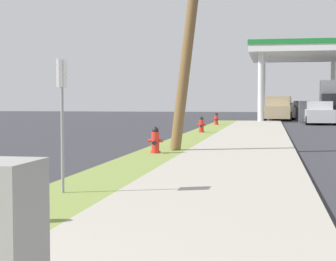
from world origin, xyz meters
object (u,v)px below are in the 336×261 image
at_px(truck_black_on_apron, 334,102).
at_px(fire_hydrant_second, 155,142).
at_px(car_white_by_far_pump, 282,111).
at_px(truck_tan_at_forecourt, 280,109).
at_px(utility_cabinet, 1,246).
at_px(fire_hydrant_fourth, 216,119).
at_px(fire_hydrant_third, 201,125).
at_px(street_sign_post, 62,98).
at_px(car_silver_by_near_pump, 319,114).
at_px(utility_pole_midground, 192,9).

bearing_deg(truck_black_on_apron, fire_hydrant_second, -105.61).
bearing_deg(car_white_by_far_pump, truck_black_on_apron, -61.33).
bearing_deg(truck_tan_at_forecourt, utility_cabinet, -93.34).
distance_m(fire_hydrant_fourth, utility_cabinet, 31.22).
bearing_deg(fire_hydrant_third, truck_tan_at_forecourt, 79.15).
bearing_deg(fire_hydrant_second, street_sign_post, -90.58).
bearing_deg(fire_hydrant_fourth, fire_hydrant_second, -89.66).
height_order(utility_cabinet, car_silver_by_near_pump, car_silver_by_near_pump).
distance_m(utility_pole_midground, car_white_by_far_pump, 33.69).
distance_m(car_silver_by_near_pump, truck_black_on_apron, 4.22).
xyz_separation_m(car_white_by_far_pump, truck_tan_at_forecourt, (-0.30, -3.43, 0.19)).
bearing_deg(utility_cabinet, truck_black_on_apron, 80.87).
distance_m(fire_hydrant_third, car_silver_by_near_pump, 14.86).
relative_size(fire_hydrant_third, truck_tan_at_forecourt, 0.13).
height_order(fire_hydrant_fourth, utility_cabinet, utility_cabinet).
distance_m(utility_cabinet, truck_black_on_apron, 40.44).
height_order(utility_pole_midground, car_white_by_far_pump, utility_pole_midground).
bearing_deg(fire_hydrant_second, fire_hydrant_third, 90.00).
xyz_separation_m(fire_hydrant_fourth, truck_tan_at_forecourt, (4.03, 11.89, 0.47)).
bearing_deg(fire_hydrant_fourth, truck_tan_at_forecourt, 71.27).
height_order(fire_hydrant_fourth, car_silver_by_near_pump, car_silver_by_near_pump).
distance_m(utility_pole_midground, truck_tan_at_forecourt, 30.24).
relative_size(fire_hydrant_second, street_sign_post, 0.35).
bearing_deg(utility_cabinet, car_silver_by_near_pump, 82.00).
distance_m(truck_tan_at_forecourt, truck_black_on_apron, 5.05).
relative_size(street_sign_post, truck_black_on_apron, 0.33).
bearing_deg(truck_tan_at_forecourt, fire_hydrant_third, -100.85).
xyz_separation_m(utility_pole_midground, truck_black_on_apron, (6.96, 26.74, -2.84)).
relative_size(fire_hydrant_third, fire_hydrant_fourth, 1.00).
bearing_deg(truck_tan_at_forecourt, street_sign_post, -95.97).
distance_m(utility_cabinet, street_sign_post, 5.28).
relative_size(fire_hydrant_third, car_silver_by_near_pump, 0.16).
xyz_separation_m(utility_cabinet, truck_tan_at_forecourt, (2.51, 43.07, 0.30)).
distance_m(fire_hydrant_second, car_white_by_far_pump, 34.83).
height_order(street_sign_post, car_white_by_far_pump, street_sign_post).
bearing_deg(street_sign_post, car_white_by_far_pump, 84.10).
xyz_separation_m(fire_hydrant_fourth, car_silver_by_near_pump, (6.58, 4.82, 0.28)).
bearing_deg(car_white_by_far_pump, utility_cabinet, -93.47).
height_order(truck_tan_at_forecourt, truck_black_on_apron, truck_black_on_apron).
relative_size(utility_pole_midground, utility_cabinet, 7.76).
bearing_deg(fire_hydrant_second, car_white_by_far_pump, 83.04).
relative_size(fire_hydrant_fourth, car_silver_by_near_pump, 0.16).
distance_m(utility_pole_midground, utility_cabinet, 13.70).
bearing_deg(utility_cabinet, street_sign_post, 106.51).
bearing_deg(street_sign_post, fire_hydrant_third, 89.77).
relative_size(car_white_by_far_pump, truck_black_on_apron, 0.70).
distance_m(car_white_by_far_pump, truck_tan_at_forecourt, 3.45).
bearing_deg(truck_black_on_apron, utility_pole_midground, -104.58).
height_order(utility_cabinet, street_sign_post, street_sign_post).
xyz_separation_m(street_sign_post, truck_black_on_apron, (7.89, 34.95, -0.15)).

